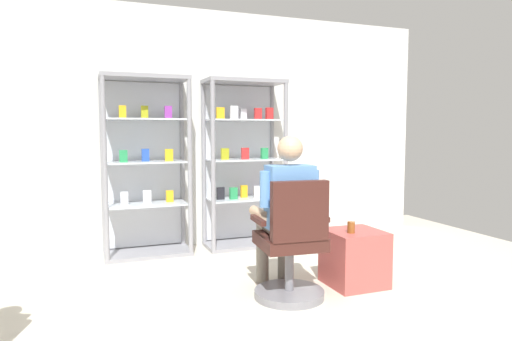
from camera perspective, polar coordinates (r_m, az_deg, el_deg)
back_wall at (r=5.29m, az=-8.22°, el=5.20°), size 6.00×0.10×2.70m
display_cabinet_left at (r=4.98m, az=-13.75°, el=0.65°), size 0.90×0.45×1.90m
display_cabinet_right at (r=5.23m, az=-1.70°, el=1.02°), size 0.90×0.45×1.90m
office_chair at (r=3.60m, az=4.54°, el=-10.04°), size 0.58×0.56×0.96m
seated_shopkeeper at (r=3.68m, az=3.67°, el=-4.62°), size 0.51×0.59×1.29m
storage_crate at (r=4.06m, az=12.27°, el=-10.69°), size 0.46×0.45×0.48m
tea_glass at (r=3.90m, az=11.88°, el=-7.00°), size 0.06×0.06×0.10m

